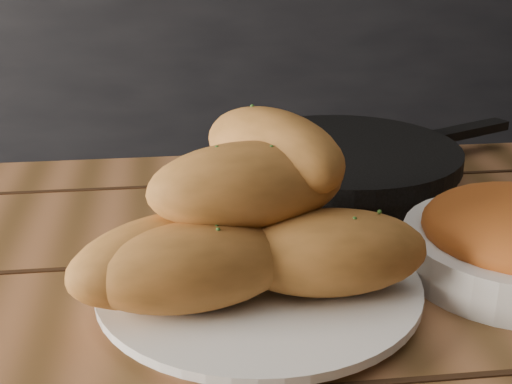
# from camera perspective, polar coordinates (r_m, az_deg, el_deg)

# --- Properties ---
(counter) EXTENTS (2.80, 0.60, 0.90)m
(counter) POSITION_cam_1_polar(r_m,az_deg,el_deg) (2.11, -6.41, 4.91)
(counter) COLOR black
(counter) RESTS_ON ground
(plate) EXTENTS (0.28, 0.28, 0.02)m
(plate) POSITION_cam_1_polar(r_m,az_deg,el_deg) (0.61, 0.23, -7.69)
(plate) COLOR white
(plate) RESTS_ON table
(bread_rolls) EXTENTS (0.30, 0.23, 0.14)m
(bread_rolls) POSITION_cam_1_polar(r_m,az_deg,el_deg) (0.58, -1.16, -2.39)
(bread_rolls) COLOR #B97333
(bread_rolls) RESTS_ON plate
(skillet) EXTENTS (0.40, 0.28, 0.05)m
(skillet) POSITION_cam_1_polar(r_m,az_deg,el_deg) (0.87, 7.09, 2.29)
(skillet) COLOR black
(skillet) RESTS_ON table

